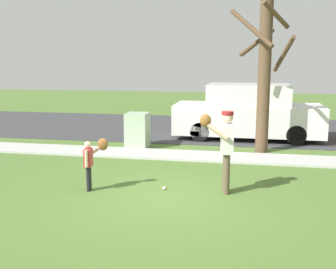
{
  "coord_description": "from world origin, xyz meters",
  "views": [
    {
      "loc": [
        1.61,
        -7.77,
        2.71
      ],
      "look_at": [
        -0.22,
        1.52,
        1.0
      ],
      "focal_mm": 44.25,
      "sensor_mm": 36.0,
      "label": 1
    }
  ],
  "objects": [
    {
      "name": "parked_van_white",
      "position": [
        1.57,
        6.68,
        0.9
      ],
      "size": [
        5.0,
        1.95,
        1.88
      ],
      "rotation": [
        0.0,
        0.0,
        3.14
      ],
      "color": "silver",
      "rests_on": "road_surface"
    },
    {
      "name": "road_surface",
      "position": [
        0.0,
        8.6,
        0.01
      ],
      "size": [
        36.0,
        6.8,
        0.02
      ],
      "primitive_type": "cube",
      "color": "#38383A",
      "rests_on": "ground"
    },
    {
      "name": "utility_cabinet",
      "position": [
        -1.79,
        4.54,
        0.54
      ],
      "size": [
        0.67,
        0.72,
        1.09
      ],
      "primitive_type": "cube",
      "color": "#9EB293",
      "rests_on": "ground"
    },
    {
      "name": "person_adult",
      "position": [
        1.15,
        0.5,
        1.06
      ],
      "size": [
        0.67,
        0.7,
        1.7
      ],
      "rotation": [
        0.0,
        0.0,
        -3.0
      ],
      "color": "brown",
      "rests_on": "ground"
    },
    {
      "name": "sidewalk_strip",
      "position": [
        0.0,
        3.6,
        0.03
      ],
      "size": [
        36.0,
        1.2,
        0.06
      ],
      "primitive_type": "cube",
      "color": "#B2B2AD",
      "rests_on": "ground"
    },
    {
      "name": "baseball",
      "position": [
        -0.1,
        0.47,
        0.04
      ],
      "size": [
        0.07,
        0.07,
        0.07
      ],
      "primitive_type": "sphere",
      "color": "white",
      "rests_on": "ground"
    },
    {
      "name": "street_tree_near",
      "position": [
        2.01,
        4.61,
        2.37
      ],
      "size": [
        1.84,
        1.88,
        4.41
      ],
      "color": "brown",
      "rests_on": "ground"
    },
    {
      "name": "ground_plane",
      "position": [
        0.0,
        3.5,
        0.0
      ],
      "size": [
        48.0,
        48.0,
        0.0
      ],
      "primitive_type": "plane",
      "color": "#4C6B2D"
    },
    {
      "name": "person_child",
      "position": [
        -1.57,
        0.17,
        0.7
      ],
      "size": [
        0.46,
        0.47,
        1.09
      ],
      "rotation": [
        0.0,
        0.0,
        0.14
      ],
      "color": "black",
      "rests_on": "ground"
    }
  ]
}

